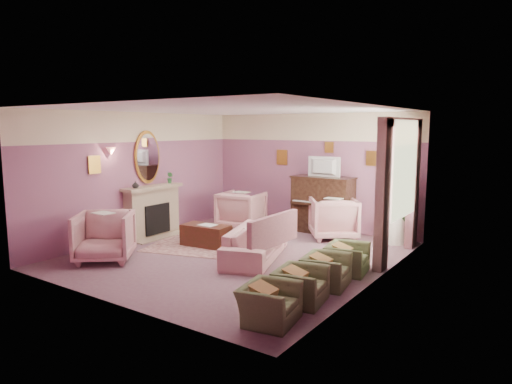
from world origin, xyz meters
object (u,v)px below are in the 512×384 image
Objects in this scene: floral_armchair_front at (104,234)px; side_table at (394,227)px; coffee_table at (206,235)px; olive_chair_a at (269,297)px; piano at (323,205)px; olive_chair_b at (301,280)px; olive_chair_d at (347,254)px; television at (323,165)px; olive_chair_c at (326,265)px; floral_armchair_right at (333,216)px; floral_armchair_left at (241,208)px; sofa at (256,237)px.

side_table is (4.01, 4.36, -0.16)m from floral_armchair_front.
coffee_table is 3.98m from olive_chair_a.
piano reaches higher than olive_chair_b.
floral_armchair_front is 1.34× the size of olive_chair_d.
floral_armchair_front is at bearing -117.83° from television.
olive_chair_d is at bearing 25.57° from floral_armchair_front.
piano is 3.74m from olive_chair_c.
television is 1.24m from floral_armchair_right.
olive_chair_a is (3.99, -0.55, -0.18)m from floral_armchair_front.
olive_chair_b and olive_chair_d have the same top height.
olive_chair_d is (1.69, -2.50, -0.32)m from piano.
floral_armchair_front is 4.00m from olive_chair_b.
olive_chair_b is (3.99, 0.27, -0.18)m from floral_armchair_front.
floral_armchair_front reaches higher than olive_chair_a.
side_table is (3.53, 0.72, -0.16)m from floral_armchair_left.
floral_armchair_right is at bearing 55.38° from floral_armchair_front.
floral_armchair_right is 1.34× the size of olive_chair_a.
olive_chair_b is (1.23, -3.74, -0.18)m from floral_armchair_right.
olive_chair_b is 1.64m from olive_chair_d.
floral_armchair_left is 1.34× the size of olive_chair_b.
piano is 0.63m from floral_armchair_right.
piano reaches higher than olive_chair_a.
floral_armchair_right is 4.72m from olive_chair_a.
olive_chair_d is at bearing -59.67° from floral_armchair_right.
piano is 1.38× the size of floral_armchair_left.
piano is at bearing 108.84° from olive_chair_a.
floral_armchair_left is at bearing 132.03° from sofa.
floral_armchair_right is at bearing 77.49° from sofa.
floral_armchair_front is at bearing -132.60° from side_table.
piano reaches higher than sofa.
floral_armchair_front is at bearing 172.14° from olive_chair_a.
floral_armchair_right is 3.94m from olive_chair_b.
piano is at bearing 124.11° from olive_chair_d.
olive_chair_d is at bearing -55.89° from piano.
coffee_table is (-1.45, -2.47, -1.38)m from television.
floral_armchair_right is 1.34× the size of olive_chair_d.
floral_armchair_left is at bearing 153.70° from olive_chair_d.
olive_chair_d is at bearing -90.58° from side_table.
olive_chair_a is (1.69, -4.91, -1.27)m from television.
side_table reaches higher than olive_chair_a.
sofa is 2.72× the size of olive_chair_c.
olive_chair_b is at bearing -90.00° from olive_chair_c.
piano is 2.94m from coffee_table.
olive_chair_c is at bearing -90.43° from side_table.
television reaches higher than coffee_table.
piano is at bearing 22.82° from floral_armchair_left.
floral_armchair_left is 3.61m from side_table.
olive_chair_d is at bearing -55.35° from television.
piano reaches higher than olive_chair_c.
floral_armchair_right is 1.00× the size of floral_armchair_front.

